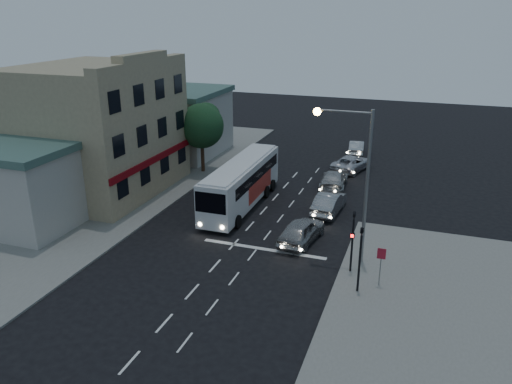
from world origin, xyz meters
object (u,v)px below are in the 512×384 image
at_px(car_sedan_a, 329,203).
at_px(streetlight, 356,169).
at_px(regulatory_sign, 381,261).
at_px(car_extra, 357,147).
at_px(car_suv, 301,231).
at_px(car_sedan_b, 334,180).
at_px(traffic_signal_side, 360,252).
at_px(traffic_signal_main, 353,234).
at_px(car_sedan_c, 352,163).
at_px(tour_bus, 241,182).
at_px(street_tree, 201,124).

height_order(car_sedan_a, streetlight, streetlight).
relative_size(regulatory_sign, streetlight, 0.24).
bearing_deg(car_extra, regulatory_sign, 94.72).
xyz_separation_m(car_suv, car_sedan_a, (0.70, 5.43, -0.03)).
height_order(car_sedan_b, traffic_signal_side, traffic_signal_side).
relative_size(car_sedan_b, traffic_signal_side, 1.23).
xyz_separation_m(car_suv, car_sedan_b, (-0.00, 10.91, -0.05)).
relative_size(traffic_signal_main, traffic_signal_side, 1.00).
relative_size(car_extra, regulatory_sign, 1.90).
bearing_deg(traffic_signal_main, car_sedan_c, 98.94).
bearing_deg(tour_bus, streetlight, -34.16).
height_order(car_sedan_a, car_extra, car_sedan_a).
distance_m(tour_bus, car_sedan_c, 13.40).
bearing_deg(car_extra, car_suv, 83.00).
distance_m(streetlight, street_tree, 20.19).
height_order(tour_bus, traffic_signal_main, traffic_signal_main).
bearing_deg(streetlight, car_sedan_c, 98.84).
bearing_deg(car_extra, car_sedan_a, 85.23).
bearing_deg(car_suv, car_extra, -82.07).
xyz_separation_m(traffic_signal_main, street_tree, (-15.81, 14.25, 2.08)).
relative_size(car_suv, street_tree, 0.74).
bearing_deg(car_extra, streetlight, 91.24).
bearing_deg(traffic_signal_main, car_suv, 140.45).
relative_size(car_sedan_b, street_tree, 0.81).
relative_size(traffic_signal_main, streetlight, 0.46).
distance_m(car_sedan_b, streetlight, 13.90).
bearing_deg(car_sedan_c, car_suv, 104.10).
bearing_deg(street_tree, car_suv, -42.74).
relative_size(streetlight, street_tree, 1.45).
distance_m(car_sedan_b, street_tree, 12.72).
height_order(car_sedan_b, car_extra, car_sedan_b).
relative_size(car_sedan_b, regulatory_sign, 2.29).
relative_size(car_extra, streetlight, 0.46).
bearing_deg(car_sedan_c, car_sedan_b, 99.61).
relative_size(car_suv, traffic_signal_side, 1.12).
bearing_deg(car_suv, regulatory_sign, 151.50).
relative_size(car_extra, traffic_signal_main, 1.02).
bearing_deg(regulatory_sign, car_extra, 101.17).
xyz_separation_m(car_suv, regulatory_sign, (5.36, -4.04, 0.81)).
bearing_deg(car_sedan_c, traffic_signal_main, 115.24).
height_order(car_suv, car_sedan_c, car_suv).
bearing_deg(streetlight, car_sedan_b, 105.23).
distance_m(traffic_signal_side, streetlight, 4.84).
distance_m(car_suv, car_extra, 22.04).
xyz_separation_m(tour_bus, car_sedan_b, (5.84, 6.32, -1.15)).
relative_size(car_sedan_a, car_sedan_c, 0.92).
bearing_deg(street_tree, car_sedan_c, 21.54).
height_order(car_sedan_c, regulatory_sign, regulatory_sign).
relative_size(traffic_signal_main, street_tree, 0.66).
height_order(car_sedan_b, traffic_signal_main, traffic_signal_main).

